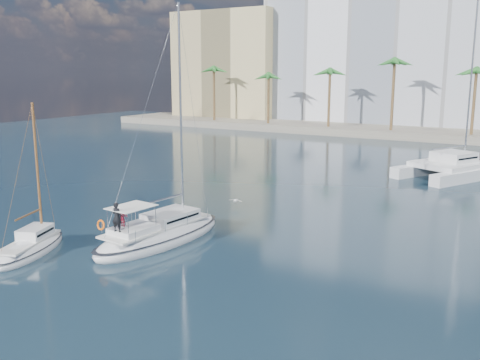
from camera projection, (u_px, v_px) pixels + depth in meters
The scene contains 10 objects.
ground at pixel (234, 239), 33.61m from camera, with size 160.00×160.00×0.00m, color black.
quay at pixel (434, 133), 84.85m from camera, with size 120.00×14.00×1.20m, color gray.
building_modern at pixel (384, 51), 98.26m from camera, with size 42.00×16.00×28.00m, color silver.
building_tan_left at pixel (234, 68), 110.52m from camera, with size 22.00×14.00×22.00m, color tan.
palm_left at pixel (237, 71), 96.55m from camera, with size 3.60×3.60×12.30m.
palm_centre at pixel (433, 71), 79.53m from camera, with size 3.60×3.60×12.30m.
main_sloop at pixel (160, 234), 33.00m from camera, with size 4.20×10.47×15.16m.
small_sloop at pixel (31, 247), 30.96m from camera, with size 4.07×6.66×9.15m.
catamaran at pixel (452, 165), 53.26m from camera, with size 10.47×13.11×17.13m.
seagull at pixel (236, 200), 41.63m from camera, with size 1.14×0.49×0.21m.
Camera 1 is at (16.76, -27.46, 10.43)m, focal length 40.00 mm.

